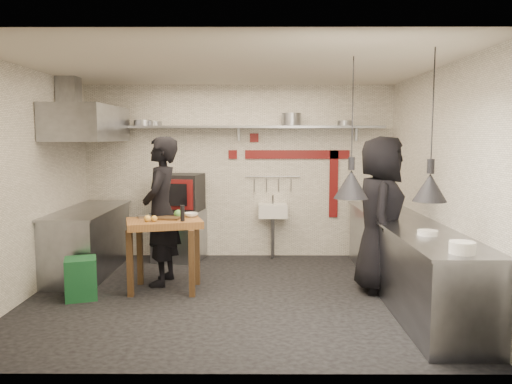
{
  "coord_description": "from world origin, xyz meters",
  "views": [
    {
      "loc": [
        0.31,
        -6.05,
        1.95
      ],
      "look_at": [
        0.29,
        0.3,
        1.26
      ],
      "focal_mm": 35.0,
      "sensor_mm": 36.0,
      "label": 1
    }
  ],
  "objects_px": {
    "combi_oven": "(181,192)",
    "chef_right": "(381,214)",
    "chef_left": "(161,211)",
    "green_bin": "(81,278)",
    "oven_stand": "(179,235)",
    "prep_table": "(165,255)"
  },
  "relations": [
    {
      "from": "green_bin",
      "to": "chef_left",
      "type": "xyz_separation_m",
      "value": [
        0.87,
        0.64,
        0.73
      ]
    },
    {
      "from": "combi_oven",
      "to": "chef_right",
      "type": "xyz_separation_m",
      "value": [
        2.78,
        -1.61,
        -0.1
      ]
    },
    {
      "from": "green_bin",
      "to": "chef_right",
      "type": "bearing_deg",
      "value": 5.24
    },
    {
      "from": "combi_oven",
      "to": "prep_table",
      "type": "xyz_separation_m",
      "value": [
        0.03,
        -1.62,
        -0.63
      ]
    },
    {
      "from": "chef_right",
      "to": "combi_oven",
      "type": "bearing_deg",
      "value": 72.36
    },
    {
      "from": "prep_table",
      "to": "chef_left",
      "type": "relative_size",
      "value": 0.47
    },
    {
      "from": "combi_oven",
      "to": "chef_left",
      "type": "xyz_separation_m",
      "value": [
        -0.06,
        -1.31,
        -0.11
      ]
    },
    {
      "from": "combi_oven",
      "to": "chef_left",
      "type": "relative_size",
      "value": 0.32
    },
    {
      "from": "combi_oven",
      "to": "green_bin",
      "type": "distance_m",
      "value": 2.32
    },
    {
      "from": "oven_stand",
      "to": "green_bin",
      "type": "xyz_separation_m",
      "value": [
        -0.89,
        -1.96,
        -0.15
      ]
    },
    {
      "from": "oven_stand",
      "to": "chef_right",
      "type": "height_order",
      "value": "chef_right"
    },
    {
      "from": "combi_oven",
      "to": "chef_right",
      "type": "distance_m",
      "value": 3.21
    },
    {
      "from": "oven_stand",
      "to": "chef_right",
      "type": "xyz_separation_m",
      "value": [
        2.81,
        -1.62,
        0.59
      ]
    },
    {
      "from": "oven_stand",
      "to": "prep_table",
      "type": "relative_size",
      "value": 0.87
    },
    {
      "from": "chef_left",
      "to": "chef_right",
      "type": "height_order",
      "value": "chef_right"
    },
    {
      "from": "green_bin",
      "to": "chef_right",
      "type": "distance_m",
      "value": 3.8
    },
    {
      "from": "combi_oven",
      "to": "prep_table",
      "type": "height_order",
      "value": "combi_oven"
    },
    {
      "from": "green_bin",
      "to": "chef_left",
      "type": "bearing_deg",
      "value": 36.25
    },
    {
      "from": "combi_oven",
      "to": "chef_right",
      "type": "relative_size",
      "value": 0.32
    },
    {
      "from": "green_bin",
      "to": "chef_left",
      "type": "relative_size",
      "value": 0.25
    },
    {
      "from": "chef_right",
      "to": "prep_table",
      "type": "bearing_deg",
      "value": 102.61
    },
    {
      "from": "oven_stand",
      "to": "chef_left",
      "type": "relative_size",
      "value": 0.41
    }
  ]
}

